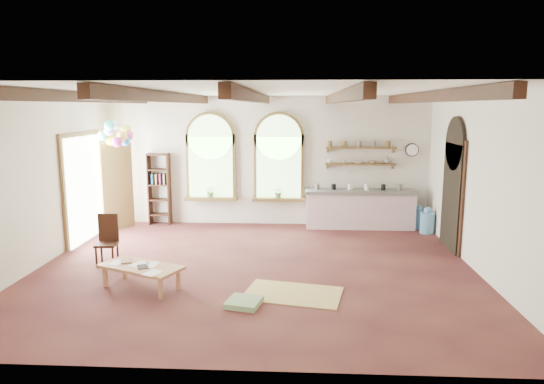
# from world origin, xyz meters

# --- Properties ---
(floor) EXTENTS (8.00, 8.00, 0.00)m
(floor) POSITION_xyz_m (0.00, 0.00, 0.00)
(floor) COLOR brown
(floor) RESTS_ON ground
(ceiling_beams) EXTENTS (6.20, 6.80, 0.18)m
(ceiling_beams) POSITION_xyz_m (0.00, 0.00, 3.10)
(ceiling_beams) COLOR #3B1F12
(ceiling_beams) RESTS_ON ceiling
(window_left) EXTENTS (1.30, 0.28, 2.20)m
(window_left) POSITION_xyz_m (-1.40, 3.43, 1.63)
(window_left) COLOR brown
(window_left) RESTS_ON floor
(window_right) EXTENTS (1.30, 0.28, 2.20)m
(window_right) POSITION_xyz_m (0.30, 3.43, 1.63)
(window_right) COLOR brown
(window_right) RESTS_ON floor
(left_doorway) EXTENTS (0.10, 1.90, 2.50)m
(left_doorway) POSITION_xyz_m (-3.95, 1.80, 1.15)
(left_doorway) COLOR brown
(left_doorway) RESTS_ON floor
(right_doorway) EXTENTS (0.10, 1.30, 2.40)m
(right_doorway) POSITION_xyz_m (3.95, 1.50, 1.10)
(right_doorway) COLOR black
(right_doorway) RESTS_ON floor
(kitchen_counter) EXTENTS (2.68, 0.62, 0.94)m
(kitchen_counter) POSITION_xyz_m (2.30, 3.20, 0.48)
(kitchen_counter) COLOR silver
(kitchen_counter) RESTS_ON floor
(wall_shelf_lower) EXTENTS (1.70, 0.24, 0.04)m
(wall_shelf_lower) POSITION_xyz_m (2.30, 3.38, 1.55)
(wall_shelf_lower) COLOR brown
(wall_shelf_lower) RESTS_ON wall_back
(wall_shelf_upper) EXTENTS (1.70, 0.24, 0.04)m
(wall_shelf_upper) POSITION_xyz_m (2.30, 3.38, 1.95)
(wall_shelf_upper) COLOR brown
(wall_shelf_upper) RESTS_ON wall_back
(wall_clock) EXTENTS (0.32, 0.04, 0.32)m
(wall_clock) POSITION_xyz_m (3.55, 3.45, 1.90)
(wall_clock) COLOR black
(wall_clock) RESTS_ON wall_back
(bookshelf) EXTENTS (0.53, 0.32, 1.80)m
(bookshelf) POSITION_xyz_m (-2.70, 3.32, 0.90)
(bookshelf) COLOR #3B1F12
(bookshelf) RESTS_ON floor
(coffee_table) EXTENTS (1.49, 1.12, 0.39)m
(coffee_table) POSITION_xyz_m (-1.77, -1.07, 0.34)
(coffee_table) COLOR tan
(coffee_table) RESTS_ON floor
(side_chair) EXTENTS (0.40, 0.40, 0.95)m
(side_chair) POSITION_xyz_m (-2.80, 0.10, 0.27)
(side_chair) COLOR #3B1F12
(side_chair) RESTS_ON floor
(floor_mat) EXTENTS (1.66, 1.21, 0.02)m
(floor_mat) POSITION_xyz_m (0.71, -1.20, 0.01)
(floor_mat) COLOR #D1BE68
(floor_mat) RESTS_ON floor
(floor_cushion) EXTENTS (0.58, 0.58, 0.08)m
(floor_cushion) POSITION_xyz_m (-0.02, -1.67, 0.04)
(floor_cushion) COLOR gray
(floor_cushion) RESTS_ON floor
(water_jug_a) EXTENTS (0.30, 0.30, 0.58)m
(water_jug_a) POSITION_xyz_m (3.75, 3.20, 0.25)
(water_jug_a) COLOR #5A97C2
(water_jug_a) RESTS_ON floor
(water_jug_b) EXTENTS (0.33, 0.33, 0.63)m
(water_jug_b) POSITION_xyz_m (3.82, 2.74, 0.27)
(water_jug_b) COLOR #5A97C2
(water_jug_b) RESTS_ON floor
(balloon_cluster) EXTENTS (0.77, 0.86, 1.15)m
(balloon_cluster) POSITION_xyz_m (-3.32, 2.30, 2.33)
(balloon_cluster) COLOR white
(balloon_cluster) RESTS_ON floor
(table_book) EXTENTS (0.26, 0.31, 0.02)m
(table_book) POSITION_xyz_m (-2.16, -0.92, 0.40)
(table_book) COLOR olive
(table_book) RESTS_ON coffee_table
(tablet) EXTENTS (0.25, 0.28, 0.01)m
(tablet) POSITION_xyz_m (-1.72, -1.15, 0.39)
(tablet) COLOR black
(tablet) RESTS_ON coffee_table
(potted_plant_left) EXTENTS (0.27, 0.23, 0.30)m
(potted_plant_left) POSITION_xyz_m (-1.40, 3.32, 0.85)
(potted_plant_left) COLOR #598C4C
(potted_plant_left) RESTS_ON window_left
(potted_plant_right) EXTENTS (0.27, 0.23, 0.30)m
(potted_plant_right) POSITION_xyz_m (0.30, 3.32, 0.85)
(potted_plant_right) COLOR #598C4C
(potted_plant_right) RESTS_ON window_right
(shelf_cup_a) EXTENTS (0.12, 0.10, 0.10)m
(shelf_cup_a) POSITION_xyz_m (1.55, 3.38, 1.62)
(shelf_cup_a) COLOR white
(shelf_cup_a) RESTS_ON wall_shelf_lower
(shelf_cup_b) EXTENTS (0.10, 0.10, 0.09)m
(shelf_cup_b) POSITION_xyz_m (1.90, 3.38, 1.62)
(shelf_cup_b) COLOR beige
(shelf_cup_b) RESTS_ON wall_shelf_lower
(shelf_bowl_a) EXTENTS (0.22, 0.22, 0.05)m
(shelf_bowl_a) POSITION_xyz_m (2.25, 3.38, 1.60)
(shelf_bowl_a) COLOR beige
(shelf_bowl_a) RESTS_ON wall_shelf_lower
(shelf_bowl_b) EXTENTS (0.20, 0.20, 0.06)m
(shelf_bowl_b) POSITION_xyz_m (2.60, 3.38, 1.60)
(shelf_bowl_b) COLOR #8C664C
(shelf_bowl_b) RESTS_ON wall_shelf_lower
(shelf_vase) EXTENTS (0.18, 0.18, 0.19)m
(shelf_vase) POSITION_xyz_m (2.95, 3.38, 1.67)
(shelf_vase) COLOR slate
(shelf_vase) RESTS_ON wall_shelf_lower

